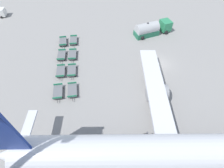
% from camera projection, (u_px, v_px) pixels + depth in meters
% --- Properties ---
extents(ground_plane, '(500.00, 500.00, 0.00)m').
position_uv_depth(ground_plane, '(161.00, 64.00, 33.57)').
color(ground_plane, gray).
extents(airplane, '(38.03, 42.05, 13.54)m').
position_uv_depth(airplane, '(181.00, 154.00, 19.36)').
color(airplane, silver).
rests_on(airplane, ground_plane).
extents(fuel_tanker_primary, '(4.99, 8.80, 3.17)m').
position_uv_depth(fuel_tanker_primary, '(151.00, 29.00, 39.01)').
color(fuel_tanker_primary, '#2D8C5B').
rests_on(fuel_tanker_primary, ground_plane).
extents(baggage_dolly_row_near_col_a, '(3.68, 1.86, 0.92)m').
position_uv_depth(baggage_dolly_row_near_col_a, '(63.00, 42.00, 37.40)').
color(baggage_dolly_row_near_col_a, slate).
rests_on(baggage_dolly_row_near_col_a, ground_plane).
extents(baggage_dolly_row_near_col_b, '(3.63, 1.67, 0.92)m').
position_uv_depth(baggage_dolly_row_near_col_b, '(62.00, 55.00, 34.50)').
color(baggage_dolly_row_near_col_b, slate).
rests_on(baggage_dolly_row_near_col_b, ground_plane).
extents(baggage_dolly_row_near_col_c, '(3.66, 1.75, 0.92)m').
position_uv_depth(baggage_dolly_row_near_col_c, '(61.00, 71.00, 31.61)').
color(baggage_dolly_row_near_col_c, slate).
rests_on(baggage_dolly_row_near_col_c, ground_plane).
extents(baggage_dolly_row_near_col_d, '(3.67, 1.82, 0.92)m').
position_uv_depth(baggage_dolly_row_near_col_d, '(58.00, 92.00, 28.56)').
color(baggage_dolly_row_near_col_d, slate).
rests_on(baggage_dolly_row_near_col_d, ground_plane).
extents(baggage_dolly_row_mid_a_col_a, '(3.64, 1.70, 0.92)m').
position_uv_depth(baggage_dolly_row_mid_a_col_a, '(73.00, 40.00, 37.68)').
color(baggage_dolly_row_mid_a_col_a, slate).
rests_on(baggage_dolly_row_mid_a_col_a, ground_plane).
extents(baggage_dolly_row_mid_a_col_b, '(3.63, 1.67, 0.92)m').
position_uv_depth(baggage_dolly_row_mid_a_col_b, '(72.00, 55.00, 34.61)').
color(baggage_dolly_row_mid_a_col_b, slate).
rests_on(baggage_dolly_row_mid_a_col_b, ground_plane).
extents(baggage_dolly_row_mid_a_col_c, '(3.65, 1.72, 0.92)m').
position_uv_depth(baggage_dolly_row_mid_a_col_c, '(72.00, 71.00, 31.73)').
color(baggage_dolly_row_mid_a_col_c, slate).
rests_on(baggage_dolly_row_mid_a_col_c, ground_plane).
extents(baggage_dolly_row_mid_a_col_d, '(3.67, 1.80, 0.92)m').
position_uv_depth(baggage_dolly_row_mid_a_col_d, '(72.00, 90.00, 28.76)').
color(baggage_dolly_row_mid_a_col_d, slate).
rests_on(baggage_dolly_row_mid_a_col_d, ground_plane).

